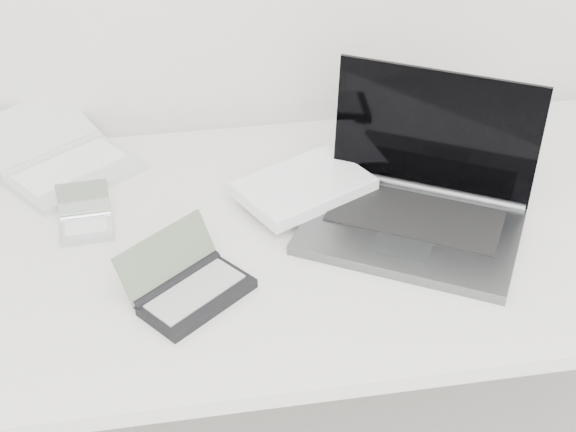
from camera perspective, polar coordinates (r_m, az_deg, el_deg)
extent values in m
cube|color=white|center=(1.53, 0.87, -1.29)|extent=(1.60, 0.80, 0.03)
cylinder|color=silver|center=(2.24, 18.41, -1.40)|extent=(0.04, 0.04, 0.70)
cube|color=#5A5C5F|center=(1.51, 8.68, -1.11)|extent=(0.47, 0.43, 0.02)
cube|color=black|center=(1.53, 9.05, 0.04)|extent=(0.35, 0.29, 0.00)
cube|color=black|center=(1.56, 10.41, 5.90)|extent=(0.35, 0.22, 0.25)
cylinder|color=#5A5C5F|center=(1.61, 9.83, 1.88)|extent=(0.34, 0.21, 0.02)
cube|color=#3B3E41|center=(1.45, 8.12, -2.21)|extent=(0.12, 0.11, 0.00)
cube|color=white|center=(1.58, 1.11, 2.12)|extent=(0.30, 0.26, 0.03)
cube|color=white|center=(1.57, 1.11, 2.53)|extent=(0.29, 0.25, 0.00)
cube|color=silver|center=(1.72, -14.89, 2.95)|extent=(0.30, 0.28, 0.02)
cube|color=white|center=(1.72, -15.25, 3.45)|extent=(0.24, 0.21, 0.00)
cube|color=silver|center=(1.82, -17.81, 5.78)|extent=(0.29, 0.26, 0.06)
cylinder|color=silver|center=(1.78, -16.41, 4.21)|extent=(0.21, 0.16, 0.02)
cube|color=#B5B5B9|center=(1.55, -14.11, -0.98)|extent=(0.10, 0.08, 0.01)
cube|color=silver|center=(1.55, -14.15, -0.74)|extent=(0.08, 0.04, 0.00)
cube|color=gray|center=(1.57, -14.35, 1.21)|extent=(0.10, 0.03, 0.07)
cylinder|color=#B5B5B9|center=(1.58, -14.17, 0.00)|extent=(0.09, 0.02, 0.01)
cube|color=black|center=(1.36, -6.43, -5.75)|extent=(0.21, 0.19, 0.02)
cube|color=#999999|center=(1.36, -6.60, -5.33)|extent=(0.18, 0.16, 0.00)
cube|color=#5E6856|center=(1.38, -8.63, -2.85)|extent=(0.18, 0.15, 0.08)
cylinder|color=black|center=(1.39, -7.83, -4.53)|extent=(0.16, 0.13, 0.02)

